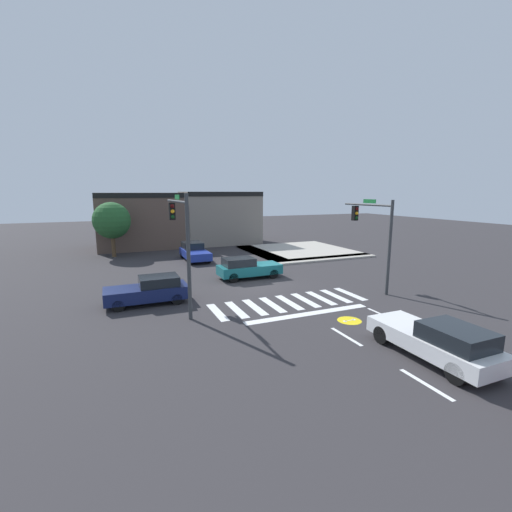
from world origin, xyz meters
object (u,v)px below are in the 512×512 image
object	(u,v)px
traffic_signal_southwest	(180,230)
roadside_tree	(112,221)
car_blue	(194,252)
car_teal	(247,268)
car_navy	(149,290)
car_white	(438,340)
traffic_signal_southeast	(373,227)

from	to	relation	value
traffic_signal_southwest	roadside_tree	bearing A→B (deg)	9.80
car_blue	roadside_tree	distance (m)	8.33
car_teal	car_navy	distance (m)	7.59
car_teal	car_blue	distance (m)	8.32
car_blue	car_white	bearing A→B (deg)	9.27
car_navy	car_white	bearing A→B (deg)	128.84
traffic_signal_southeast	car_navy	size ratio (longest dim) A/B	1.28
car_teal	car_blue	bearing A→B (deg)	102.61
traffic_signal_southwest	car_blue	distance (m)	13.69
car_blue	traffic_signal_southwest	bearing A→B (deg)	-15.70
traffic_signal_southeast	car_teal	xyz separation A→B (m)	(-6.12, 5.44, -3.08)
traffic_signal_southwest	car_navy	xyz separation A→B (m)	(-1.50, 1.51, -3.36)
traffic_signal_southwest	car_navy	distance (m)	3.97
traffic_signal_southwest	car_white	bearing A→B (deg)	-142.23
roadside_tree	car_teal	bearing A→B (deg)	-56.21
car_teal	traffic_signal_southwest	bearing A→B (deg)	-139.21
car_teal	roadside_tree	distance (m)	15.29
traffic_signal_southwest	car_teal	distance (m)	7.88
car_white	car_blue	bearing A→B (deg)	9.27
roadside_tree	car_white	bearing A→B (deg)	-69.00
traffic_signal_southeast	car_blue	world-z (taller)	traffic_signal_southeast
traffic_signal_southeast	car_white	xyz separation A→B (m)	(-4.33, -8.51, -3.09)
traffic_signal_southeast	roadside_tree	distance (m)	23.08
traffic_signal_southeast	car_white	size ratio (longest dim) A/B	1.15
traffic_signal_southwest	car_blue	xyz separation A→B (m)	(3.59, 12.78, -3.34)
car_teal	car_blue	xyz separation A→B (m)	(-1.82, 8.12, -0.01)
traffic_signal_southeast	roadside_tree	bearing A→B (deg)	38.91
traffic_signal_southwest	car_white	xyz separation A→B (m)	(7.19, -9.28, -3.34)
traffic_signal_southeast	roadside_tree	size ratio (longest dim) A/B	1.09
car_blue	traffic_signal_southeast	bearing A→B (deg)	30.34
car_white	car_teal	bearing A→B (deg)	7.29
traffic_signal_southwest	traffic_signal_southeast	bearing A→B (deg)	-93.82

